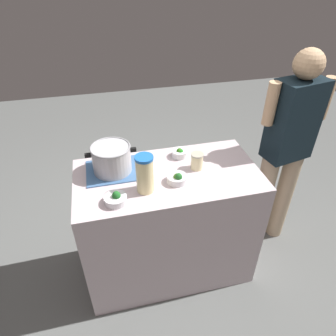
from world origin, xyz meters
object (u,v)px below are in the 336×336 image
Objects in this scene: broccoli_bowl_front at (177,178)px; cooking_pot at (112,158)px; mason_jar at (197,161)px; broccoli_bowl_center at (180,153)px; broccoli_bowl_back at (116,199)px; person_cook at (286,150)px; lemonade_pitcher at (145,174)px.

cooking_pot is at bearing 150.80° from broccoli_bowl_front.
cooking_pot reaches higher than mason_jar.
cooking_pot is 2.54× the size of broccoli_bowl_front.
broccoli_bowl_center is (0.48, 0.07, -0.07)m from cooking_pot.
broccoli_bowl_center is at bearing 37.98° from broccoli_bowl_back.
person_cook is at bearing 7.61° from mason_jar.
broccoli_bowl_front is 0.94m from person_cook.
lemonade_pitcher is (0.18, -0.25, 0.02)m from cooking_pot.
broccoli_bowl_front is 0.08× the size of person_cook.
broccoli_bowl_back is 0.08× the size of person_cook.
broccoli_bowl_front is 0.41m from broccoli_bowl_back.
broccoli_bowl_back is (-0.01, -0.32, -0.07)m from cooking_pot.
lemonade_pitcher reaches higher than broccoli_bowl_center.
broccoli_bowl_front is at bearing -29.20° from cooking_pot.
broccoli_bowl_back reaches higher than broccoli_bowl_center.
mason_jar is (0.56, -0.10, -0.05)m from cooking_pot.
broccoli_bowl_back is at bearing -158.89° from mason_jar.
broccoli_bowl_front is (0.21, 0.03, -0.10)m from lemonade_pitcher.
broccoli_bowl_center is 0.82m from person_cook.
cooking_pot is 1.31m from person_cook.
cooking_pot reaches higher than broccoli_bowl_center.
mason_jar is at bearing -10.16° from cooking_pot.
broccoli_bowl_center is 0.84× the size of broccoli_bowl_back.
cooking_pot reaches higher than broccoli_bowl_front.
broccoli_bowl_center is (0.30, 0.31, -0.10)m from lemonade_pitcher.
mason_jar is at bearing -172.39° from person_cook.
lemonade_pitcher is 0.22m from broccoli_bowl_back.
lemonade_pitcher is 0.23m from broccoli_bowl_front.
mason_jar is 0.18m from broccoli_bowl_center.
broccoli_bowl_front reaches higher than broccoli_bowl_center.
broccoli_bowl_center is 0.07× the size of person_cook.
person_cook is at bearing 13.64° from broccoli_bowl_back.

